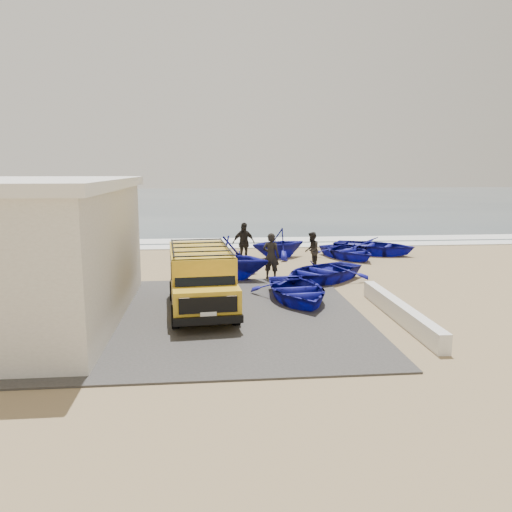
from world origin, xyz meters
name	(u,v)px	position (x,y,z in m)	size (l,w,h in m)	color
ground	(232,299)	(0.00, 0.00, 0.00)	(160.00, 160.00, 0.00)	#967E57
slab	(171,316)	(-2.00, -2.00, 0.03)	(12.00, 10.00, 0.05)	#3E3B39
ocean	(213,200)	(0.00, 56.00, 0.00)	(180.00, 88.00, 0.01)	#385166
surf_line	(222,246)	(0.00, 12.00, 0.03)	(180.00, 1.60, 0.06)	white
surf_wash	(221,241)	(0.00, 14.50, 0.02)	(180.00, 2.20, 0.04)	white
parapet	(400,312)	(5.00, -3.00, 0.28)	(0.35, 6.00, 0.55)	silver
van	(201,277)	(-1.06, -1.38, 1.13)	(2.35, 5.07, 2.11)	gold
boat_near_left	(296,290)	(2.23, -0.53, 0.40)	(2.78, 3.89, 0.81)	#121491
boat_near_right	(321,272)	(3.76, 2.42, 0.42)	(2.90, 4.06, 0.84)	#121491
boat_mid_left	(231,258)	(0.13, 3.34, 0.91)	(2.97, 3.44, 1.81)	#121491
boat_mid_right	(347,251)	(6.33, 7.57, 0.38)	(2.62, 3.67, 0.76)	#121491
boat_far_left	(278,243)	(2.81, 8.15, 0.78)	(2.54, 2.94, 1.55)	#121491
boat_far_right	(374,246)	(8.14, 8.71, 0.44)	(3.07, 4.29, 0.89)	#121491
fisherman_front	(271,256)	(1.80, 3.15, 0.98)	(0.71, 0.47, 1.96)	black
fisherman_middle	(312,250)	(3.96, 5.22, 0.85)	(0.83, 0.65, 1.70)	black
fisherman_back	(244,243)	(0.90, 6.74, 1.01)	(1.18, 0.49, 2.02)	black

